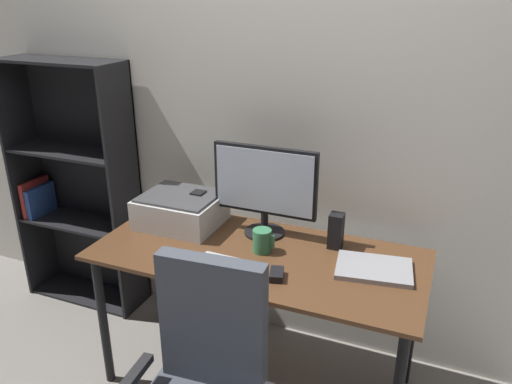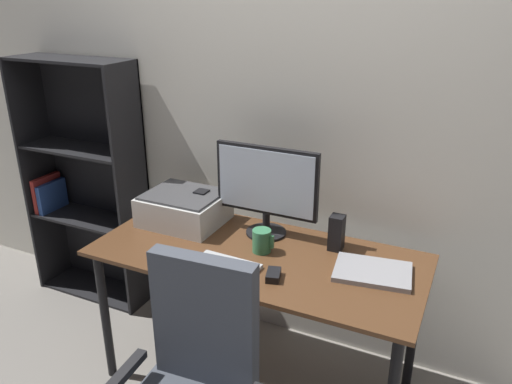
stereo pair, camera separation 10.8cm
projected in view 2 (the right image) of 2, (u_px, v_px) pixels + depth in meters
ground_plane at (257, 380)px, 2.58m from camera, size 12.00×12.00×0.00m
back_wall at (300, 111)px, 2.52m from camera, size 6.40×0.10×2.60m
desk at (257, 270)px, 2.33m from camera, size 1.52×0.69×0.74m
monitor at (266, 186)px, 2.39m from camera, size 0.52×0.20×0.45m
keyboard at (228, 264)px, 2.19m from camera, size 0.29×0.12×0.02m
mouse at (273, 275)px, 2.09m from camera, size 0.08×0.11×0.03m
coffee_mug at (262, 241)px, 2.29m from camera, size 0.10×0.09×0.11m
laptop at (373, 272)px, 2.12m from camera, size 0.35×0.27×0.02m
speaker_left at (202, 206)px, 2.59m from camera, size 0.06×0.07×0.17m
speaker_right at (337, 233)px, 2.30m from camera, size 0.06×0.07×0.17m
printer at (184, 208)px, 2.58m from camera, size 0.40×0.34×0.16m
bookshelf at (87, 183)px, 3.11m from camera, size 0.76×0.28×1.51m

